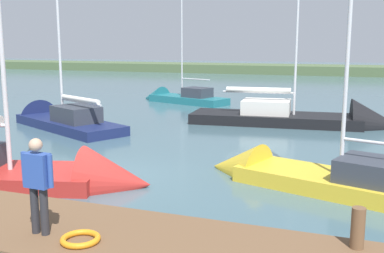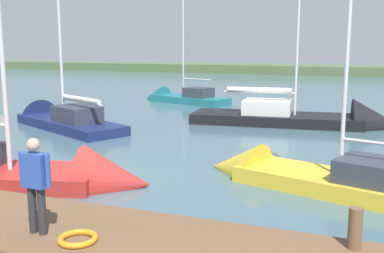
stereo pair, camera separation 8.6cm
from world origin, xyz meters
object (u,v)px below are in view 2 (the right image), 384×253
object	(u,v)px
sailboat_far_right	(33,178)
sailboat_near_dock	(316,182)
life_ring_buoy	(78,239)
sailboat_far_left	(316,122)
person_on_dock	(35,179)
sailboat_mid_channel	(55,122)
sailboat_outer_mooring	(177,100)
mooring_post_near	(355,228)

from	to	relation	value
sailboat_far_right	sailboat_near_dock	size ratio (longest dim) A/B	1.04
life_ring_buoy	sailboat_far_right	size ratio (longest dim) A/B	0.07
sailboat_far_left	person_on_dock	bearing A→B (deg)	-105.08
sailboat_mid_channel	sailboat_near_dock	size ratio (longest dim) A/B	1.03
sailboat_mid_channel	sailboat_far_left	world-z (taller)	sailboat_far_left
sailboat_outer_mooring	mooring_post_near	bearing A→B (deg)	138.11
sailboat_outer_mooring	sailboat_far_left	world-z (taller)	sailboat_far_left
sailboat_far_left	sailboat_near_dock	xyz separation A→B (m)	(-1.01, 10.41, -0.02)
mooring_post_near	sailboat_near_dock	world-z (taller)	sailboat_near_dock
sailboat_mid_channel	person_on_dock	bearing A→B (deg)	152.09
person_on_dock	sailboat_near_dock	bearing A→B (deg)	152.80
sailboat_near_dock	person_on_dock	distance (m)	8.11
sailboat_far_right	mooring_post_near	bearing A→B (deg)	-34.97
sailboat_far_left	sailboat_near_dock	size ratio (longest dim) A/B	1.35
sailboat_far_left	sailboat_near_dock	bearing A→B (deg)	-89.86
mooring_post_near	sailboat_far_right	xyz separation A→B (m)	(8.77, -3.02, -0.91)
mooring_post_near	person_on_dock	world-z (taller)	person_on_dock
mooring_post_near	person_on_dock	size ratio (longest dim) A/B	0.40
sailboat_far_left	person_on_dock	distance (m)	17.63
sailboat_mid_channel	sailboat_far_left	xyz separation A→B (m)	(-12.38, -4.39, 0.02)
mooring_post_near	sailboat_outer_mooring	size ratio (longest dim) A/B	0.08
life_ring_buoy	sailboat_outer_mooring	xyz separation A→B (m)	(8.09, -23.92, -0.71)
sailboat_far_left	sailboat_mid_channel	bearing A→B (deg)	-165.85
sailboat_far_left	sailboat_far_right	size ratio (longest dim) A/B	1.30
life_ring_buoy	sailboat_far_left	size ratio (longest dim) A/B	0.06
sailboat_far_left	sailboat_near_dock	distance (m)	10.46
sailboat_outer_mooring	sailboat_far_right	distance (m)	19.89
life_ring_buoy	person_on_dock	xyz separation A→B (m)	(0.83, -0.05, 0.91)
life_ring_buoy	sailboat_mid_channel	size ratio (longest dim) A/B	0.07
sailboat_near_dock	mooring_post_near	bearing A→B (deg)	118.58
life_ring_buoy	sailboat_far_left	world-z (taller)	sailboat_far_left
life_ring_buoy	sailboat_outer_mooring	distance (m)	25.26
person_on_dock	sailboat_mid_channel	bearing A→B (deg)	-141.19
sailboat_mid_channel	sailboat_far_left	size ratio (longest dim) A/B	0.77
mooring_post_near	sailboat_far_left	bearing A→B (deg)	-82.43
sailboat_outer_mooring	person_on_dock	bearing A→B (deg)	126.37
sailboat_outer_mooring	sailboat_far_right	xyz separation A→B (m)	(-3.58, 19.57, 0.08)
sailboat_mid_channel	sailboat_outer_mooring	size ratio (longest dim) A/B	1.12
sailboat_far_left	person_on_dock	world-z (taller)	sailboat_far_left
sailboat_mid_channel	person_on_dock	world-z (taller)	sailboat_mid_channel
mooring_post_near	sailboat_outer_mooring	world-z (taller)	sailboat_outer_mooring
mooring_post_near	life_ring_buoy	world-z (taller)	mooring_post_near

